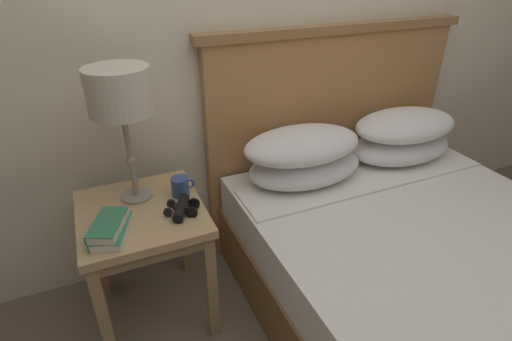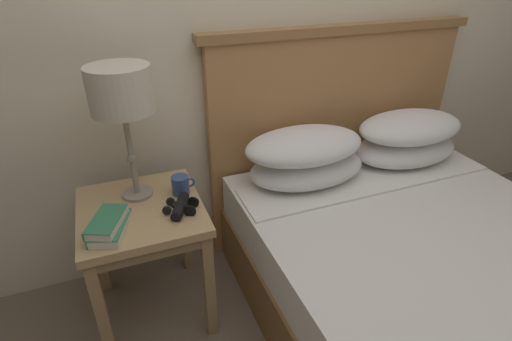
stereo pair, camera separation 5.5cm
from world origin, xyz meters
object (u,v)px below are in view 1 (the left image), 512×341
at_px(book_stacked_on_top, 108,225).
at_px(binoculars_pair, 182,208).
at_px(bed, 434,273).
at_px(book_on_nightstand, 111,231).
at_px(table_lamp, 120,95).
at_px(coffee_mug, 181,186).
at_px(nightstand, 143,226).

xyz_separation_m(book_stacked_on_top, binoculars_pair, (0.29, 0.05, -0.03)).
bearing_deg(bed, binoculars_pair, 153.62).
bearing_deg(book_on_nightstand, binoculars_pair, 8.23).
distance_m(table_lamp, book_on_nightstand, 0.51).
relative_size(book_on_nightstand, coffee_mug, 2.32).
bearing_deg(book_on_nightstand, book_stacked_on_top, -141.38).
height_order(bed, book_on_nightstand, bed).
xyz_separation_m(bed, coffee_mug, (-0.93, 0.61, 0.32)).
distance_m(bed, coffee_mug, 1.16).
bearing_deg(binoculars_pair, table_lamp, 128.03).
distance_m(book_on_nightstand, binoculars_pair, 0.28).
bearing_deg(book_stacked_on_top, nightstand, 45.50).
relative_size(nightstand, book_on_nightstand, 2.47).
bearing_deg(book_stacked_on_top, bed, -19.02).
height_order(book_stacked_on_top, coffee_mug, coffee_mug).
xyz_separation_m(nightstand, table_lamp, (0.00, 0.10, 0.55)).
distance_m(book_on_nightstand, coffee_mug, 0.36).
bearing_deg(table_lamp, binoculars_pair, -51.97).
bearing_deg(bed, book_on_nightstand, 160.63).
bearing_deg(bed, coffee_mug, 146.73).
bearing_deg(nightstand, bed, -26.91).
bearing_deg(coffee_mug, binoculars_pair, -103.19).
xyz_separation_m(book_on_nightstand, coffee_mug, (0.31, 0.17, 0.02)).
bearing_deg(binoculars_pair, book_on_nightstand, -171.77).
relative_size(table_lamp, book_on_nightstand, 2.38).
relative_size(binoculars_pair, coffee_mug, 1.58).
xyz_separation_m(nightstand, book_on_nightstand, (-0.13, -0.13, 0.11)).
xyz_separation_m(table_lamp, binoculars_pair, (0.15, -0.19, -0.44)).
xyz_separation_m(book_on_nightstand, book_stacked_on_top, (-0.01, -0.01, 0.03)).
relative_size(table_lamp, book_stacked_on_top, 2.56).
height_order(book_on_nightstand, binoculars_pair, binoculars_pair).
height_order(bed, coffee_mug, bed).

